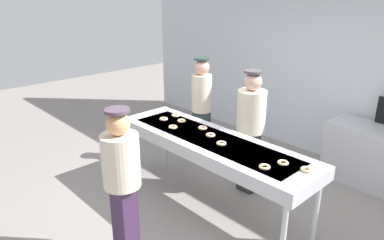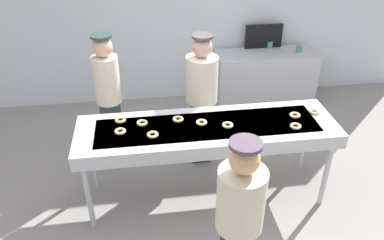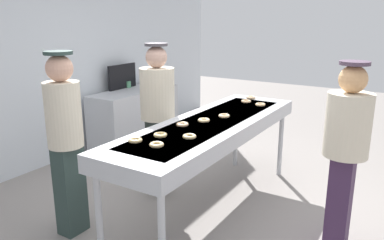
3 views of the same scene
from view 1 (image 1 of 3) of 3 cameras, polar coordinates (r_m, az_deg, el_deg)
The scene contains 16 objects.
ground_plane at distance 4.75m, azimuth 2.88°, elevation -13.71°, with size 16.00×16.00×0.00m, color gray.
back_wall at distance 6.15m, azimuth 20.14°, elevation 9.36°, with size 8.00×0.12×3.26m, color silver.
fryer_conveyor at distance 4.33m, azimuth 3.08°, elevation -3.93°, with size 2.73×0.78×0.96m.
plain_donut_0 at distance 4.61m, azimuth -3.07°, elevation -1.12°, with size 0.12×0.12×0.03m, color #EECF8C.
plain_donut_1 at distance 4.58m, azimuth 1.69°, elevation -1.26°, with size 0.12×0.12×0.03m, color #F6C694.
plain_donut_2 at distance 4.90m, azimuth -4.55°, elevation 0.17°, with size 0.12×0.12×0.03m, color #F9D38C.
plain_donut_3 at distance 4.82m, azimuth -1.67°, elevation -0.13°, with size 0.12×0.12×0.03m, color #F5D588.
plain_donut_4 at distance 4.36m, azimuth 2.97°, elevation -2.40°, with size 0.12×0.12×0.03m, color #EECC8E.
plain_donut_5 at distance 4.13m, azimuth 4.70°, elevation -3.73°, with size 0.12×0.12×0.03m, color #F8D094.
plain_donut_6 at distance 5.04m, azimuth -2.63°, elevation 0.76°, with size 0.12×0.12×0.03m, color #EDCC87.
plain_donut_7 at distance 3.79m, azimuth 14.31°, elevation -6.62°, with size 0.12×0.12×0.03m, color #F5C68F.
plain_donut_8 at distance 3.72m, azimuth 17.76°, elevation -7.52°, with size 0.12×0.12×0.03m, color beige.
plain_donut_9 at distance 3.67m, azimuth 11.50°, elevation -7.34°, with size 0.12×0.12×0.03m, color #F0C78B.
worker_baker at distance 5.59m, azimuth 1.53°, elevation 2.41°, with size 0.31×0.31×1.69m.
worker_assistant at distance 4.75m, azimuth 9.34°, elevation -0.51°, with size 0.38×0.38×1.70m.
customer_waiting at distance 3.56m, azimuth -11.11°, elevation -8.79°, with size 0.37×0.37×1.63m.
Camera 1 is at (2.72, -2.87, 2.64)m, focal length 33.44 mm.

